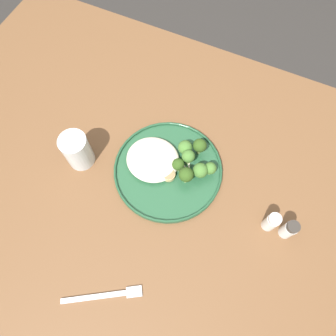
% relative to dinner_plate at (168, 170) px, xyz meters
% --- Properties ---
extents(ground, '(6.00, 6.00, 0.00)m').
position_rel_dinner_plate_xyz_m(ground, '(-0.04, -0.04, -0.75)').
color(ground, '#2D2B28').
extents(wooden_dining_table, '(1.40, 1.00, 0.74)m').
position_rel_dinner_plate_xyz_m(wooden_dining_table, '(-0.04, -0.04, -0.09)').
color(wooden_dining_table, brown).
rests_on(wooden_dining_table, ground).
extents(dinner_plate, '(0.29, 0.29, 0.02)m').
position_rel_dinner_plate_xyz_m(dinner_plate, '(0.00, 0.00, 0.00)').
color(dinner_plate, '#235133').
rests_on(dinner_plate, wooden_dining_table).
extents(noodle_bed, '(0.14, 0.13, 0.03)m').
position_rel_dinner_plate_xyz_m(noodle_bed, '(-0.05, 0.00, 0.02)').
color(noodle_bed, beige).
rests_on(noodle_bed, dinner_plate).
extents(seared_scallop_right_edge, '(0.03, 0.03, 0.02)m').
position_rel_dinner_plate_xyz_m(seared_scallop_right_edge, '(0.00, 0.01, 0.01)').
color(seared_scallop_right_edge, '#DBB77A').
rests_on(seared_scallop_right_edge, dinner_plate).
extents(seared_scallop_half_hidden, '(0.02, 0.02, 0.01)m').
position_rel_dinner_plate_xyz_m(seared_scallop_half_hidden, '(-0.02, 0.01, 0.01)').
color(seared_scallop_half_hidden, beige).
rests_on(seared_scallop_half_hidden, dinner_plate).
extents(seared_scallop_large_seared, '(0.04, 0.04, 0.02)m').
position_rel_dinner_plate_xyz_m(seared_scallop_large_seared, '(0.01, -0.02, 0.01)').
color(seared_scallop_large_seared, '#DBB77A').
rests_on(seared_scallop_large_seared, dinner_plate).
extents(seared_scallop_front_small, '(0.02, 0.02, 0.01)m').
position_rel_dinner_plate_xyz_m(seared_scallop_front_small, '(-0.04, -0.00, 0.01)').
color(seared_scallop_front_small, '#E5C689').
rests_on(seared_scallop_front_small, dinner_plate).
extents(seared_scallop_left_edge, '(0.03, 0.03, 0.02)m').
position_rel_dinner_plate_xyz_m(seared_scallop_left_edge, '(-0.07, -0.04, 0.01)').
color(seared_scallop_left_edge, '#DBB77A').
rests_on(seared_scallop_left_edge, dinner_plate).
extents(seared_scallop_tiny_bay, '(0.03, 0.03, 0.01)m').
position_rel_dinner_plate_xyz_m(seared_scallop_tiny_bay, '(-0.06, 0.02, 0.01)').
color(seared_scallop_tiny_bay, '#DBB77A').
rests_on(seared_scallop_tiny_bay, dinner_plate).
extents(seared_scallop_rear_pale, '(0.03, 0.03, 0.01)m').
position_rel_dinner_plate_xyz_m(seared_scallop_rear_pale, '(-0.01, -0.01, 0.01)').
color(seared_scallop_rear_pale, beige).
rests_on(seared_scallop_rear_pale, dinner_plate).
extents(broccoli_floret_right_tilted, '(0.04, 0.04, 0.05)m').
position_rel_dinner_plate_xyz_m(broccoli_floret_right_tilted, '(0.08, 0.02, 0.04)').
color(broccoli_floret_right_tilted, '#89A356').
rests_on(broccoli_floret_right_tilted, dinner_plate).
extents(broccoli_floret_beside_noodles, '(0.03, 0.03, 0.05)m').
position_rel_dinner_plate_xyz_m(broccoli_floret_beside_noodles, '(0.02, 0.01, 0.03)').
color(broccoli_floret_beside_noodles, '#89A356').
rests_on(broccoli_floret_beside_noodles, dinner_plate).
extents(broccoli_floret_tall_stalk, '(0.03, 0.03, 0.06)m').
position_rel_dinner_plate_xyz_m(broccoli_floret_tall_stalk, '(0.04, 0.04, 0.04)').
color(broccoli_floret_tall_stalk, '#89A356').
rests_on(broccoli_floret_tall_stalk, dinner_plate).
extents(broccoli_floret_small_sprig, '(0.04, 0.04, 0.06)m').
position_rel_dinner_plate_xyz_m(broccoli_floret_small_sprig, '(0.05, 0.08, 0.04)').
color(broccoli_floret_small_sprig, '#89A356').
rests_on(broccoli_floret_small_sprig, dinner_plate).
extents(broccoli_floret_center_pile, '(0.04, 0.04, 0.06)m').
position_rel_dinner_plate_xyz_m(broccoli_floret_center_pile, '(0.05, -0.01, 0.04)').
color(broccoli_floret_center_pile, '#89A356').
rests_on(broccoli_floret_center_pile, dinner_plate).
extents(broccoli_floret_left_leaning, '(0.04, 0.04, 0.05)m').
position_rel_dinner_plate_xyz_m(broccoli_floret_left_leaning, '(0.02, 0.06, 0.03)').
color(broccoli_floret_left_leaning, '#89A356').
rests_on(broccoli_floret_left_leaning, dinner_plate).
extents(broccoli_floret_front_edge, '(0.03, 0.03, 0.05)m').
position_rel_dinner_plate_xyz_m(broccoli_floret_front_edge, '(0.10, 0.04, 0.03)').
color(broccoli_floret_front_edge, '#89A356').
rests_on(broccoli_floret_front_edge, dinner_plate).
extents(onion_sliver_pale_crescent, '(0.03, 0.05, 0.00)m').
position_rel_dinner_plate_xyz_m(onion_sliver_pale_crescent, '(0.05, 0.02, 0.01)').
color(onion_sliver_pale_crescent, silver).
rests_on(onion_sliver_pale_crescent, dinner_plate).
extents(onion_sliver_long_sliver, '(0.04, 0.02, 0.00)m').
position_rel_dinner_plate_xyz_m(onion_sliver_long_sliver, '(0.03, 0.03, 0.01)').
color(onion_sliver_long_sliver, silver).
rests_on(onion_sliver_long_sliver, dinner_plate).
extents(water_glass, '(0.07, 0.07, 0.11)m').
position_rel_dinner_plate_xyz_m(water_glass, '(-0.23, -0.07, 0.04)').
color(water_glass, silver).
rests_on(water_glass, wooden_dining_table).
extents(dinner_fork, '(0.17, 0.11, 0.00)m').
position_rel_dinner_plate_xyz_m(dinner_fork, '(-0.00, -0.34, -0.01)').
color(dinner_fork, silver).
rests_on(dinner_fork, wooden_dining_table).
extents(salt_shaker, '(0.03, 0.03, 0.07)m').
position_rel_dinner_plate_xyz_m(salt_shaker, '(0.29, -0.03, 0.02)').
color(salt_shaker, white).
rests_on(salt_shaker, wooden_dining_table).
extents(pepper_shaker, '(0.03, 0.03, 0.07)m').
position_rel_dinner_plate_xyz_m(pepper_shaker, '(0.33, -0.03, 0.02)').
color(pepper_shaker, white).
rests_on(pepper_shaker, wooden_dining_table).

